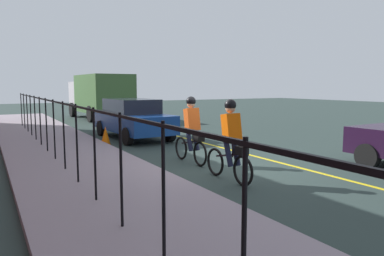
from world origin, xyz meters
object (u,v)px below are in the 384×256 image
object	(u,v)px
traffic_cone_near	(106,136)
cyclist_lead	(192,130)
cyclist_follow	(231,141)
parked_sedan_rear	(133,118)
box_truck_background	(100,95)

from	to	relation	value
traffic_cone_near	cyclist_lead	bearing A→B (deg)	-164.57
cyclist_follow	traffic_cone_near	world-z (taller)	cyclist_follow
cyclist_follow	parked_sedan_rear	size ratio (longest dim) A/B	0.41
cyclist_lead	cyclist_follow	size ratio (longest dim) A/B	1.00
cyclist_follow	box_truck_background	world-z (taller)	box_truck_background
parked_sedan_rear	box_truck_background	world-z (taller)	box_truck_background
cyclist_follow	cyclist_lead	bearing A→B (deg)	-5.54
cyclist_follow	parked_sedan_rear	bearing A→B (deg)	-4.08
cyclist_follow	parked_sedan_rear	world-z (taller)	cyclist_follow
box_truck_background	traffic_cone_near	xyz separation A→B (m)	(-10.40, 2.74, -1.22)
cyclist_follow	box_truck_background	xyz separation A→B (m)	(16.64, -1.79, 0.64)
parked_sedan_rear	traffic_cone_near	xyz separation A→B (m)	(-1.15, 1.47, -0.49)
cyclist_follow	parked_sedan_rear	xyz separation A→B (m)	(7.40, -0.52, -0.09)
cyclist_lead	cyclist_follow	xyz separation A→B (m)	(-2.07, 0.20, 0.00)
cyclist_follow	parked_sedan_rear	distance (m)	7.42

